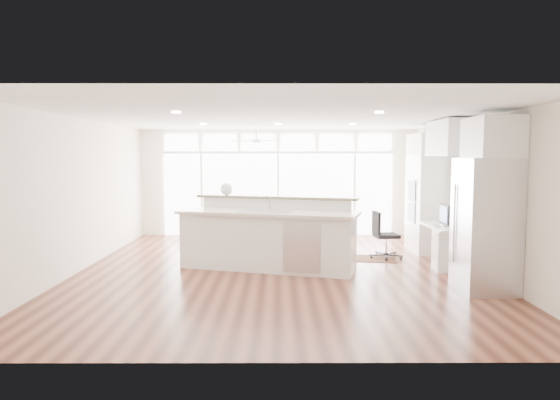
{
  "coord_description": "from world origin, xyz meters",
  "views": [
    {
      "loc": [
        0.01,
        -8.73,
        2.02
      ],
      "look_at": [
        0.04,
        0.6,
        1.2
      ],
      "focal_mm": 32.0,
      "sensor_mm": 36.0,
      "label": 1
    }
  ],
  "objects": [
    {
      "name": "kitchen_island",
      "position": [
        -0.19,
        0.12,
        0.64
      ],
      "size": [
        3.44,
        2.08,
        1.28
      ],
      "primitive_type": "cube",
      "rotation": [
        0.0,
        0.0,
        -0.29
      ],
      "color": "white",
      "rests_on": "floor"
    },
    {
      "name": "potted_plant",
      "position": [
        3.17,
        1.8,
        2.62
      ],
      "size": [
        0.28,
        0.31,
        0.24
      ],
      "primitive_type": "imported",
      "rotation": [
        0.0,
        0.0,
        0.02
      ],
      "color": "#2C5C27",
      "rests_on": "oven_cabinet"
    },
    {
      "name": "wall_right",
      "position": [
        3.5,
        0.0,
        1.35
      ],
      "size": [
        0.04,
        8.0,
        2.7
      ],
      "primitive_type": "cube",
      "color": "white",
      "rests_on": "floor"
    },
    {
      "name": "transom_row",
      "position": [
        0.0,
        3.94,
        2.38
      ],
      "size": [
        5.9,
        0.06,
        0.4
      ],
      "primitive_type": "cube",
      "color": "white",
      "rests_on": "wall_back"
    },
    {
      "name": "fridge_cabinet",
      "position": [
        3.17,
        -1.35,
        2.3
      ],
      "size": [
        0.64,
        0.9,
        0.6
      ],
      "primitive_type": "cube",
      "color": "white",
      "rests_on": "wall_right"
    },
    {
      "name": "wall_back",
      "position": [
        0.0,
        4.0,
        1.35
      ],
      "size": [
        7.0,
        0.04,
        2.7
      ],
      "primitive_type": "cube",
      "color": "white",
      "rests_on": "floor"
    },
    {
      "name": "upper_cabinets",
      "position": [
        3.17,
        0.3,
        2.35
      ],
      "size": [
        0.64,
        1.3,
        0.64
      ],
      "primitive_type": "cube",
      "color": "white",
      "rests_on": "wall_right"
    },
    {
      "name": "floor",
      "position": [
        0.0,
        0.0,
        -0.01
      ],
      "size": [
        7.0,
        8.0,
        0.02
      ],
      "primitive_type": "cube",
      "color": "#492116",
      "rests_on": "ground"
    },
    {
      "name": "keyboard",
      "position": [
        2.88,
        0.3,
        0.77
      ],
      "size": [
        0.15,
        0.34,
        0.02
      ],
      "primitive_type": "cube",
      "rotation": [
        0.0,
        0.0,
        0.08
      ],
      "color": "silver",
      "rests_on": "desk_nook"
    },
    {
      "name": "ceiling",
      "position": [
        0.0,
        0.0,
        2.7
      ],
      "size": [
        7.0,
        8.0,
        0.02
      ],
      "primitive_type": "cube",
      "color": "white",
      "rests_on": "wall_back"
    },
    {
      "name": "glass_wall",
      "position": [
        0.0,
        3.94,
        1.05
      ],
      "size": [
        5.8,
        0.06,
        2.08
      ],
      "primitive_type": "cube",
      "color": "white",
      "rests_on": "wall_back"
    },
    {
      "name": "fishbowl",
      "position": [
        -0.98,
        0.77,
        1.4
      ],
      "size": [
        0.31,
        0.31,
        0.24
      ],
      "primitive_type": "sphere",
      "rotation": [
        0.0,
        0.0,
        -0.43
      ],
      "color": "white",
      "rests_on": "kitchen_island"
    },
    {
      "name": "oven_cabinet",
      "position": [
        3.17,
        1.8,
        1.25
      ],
      "size": [
        0.64,
        1.2,
        2.5
      ],
      "primitive_type": "cube",
      "color": "white",
      "rests_on": "floor"
    },
    {
      "name": "refrigerator",
      "position": [
        3.11,
        -1.35,
        1.0
      ],
      "size": [
        0.76,
        0.9,
        2.0
      ],
      "primitive_type": "cube",
      "color": "silver",
      "rests_on": "floor"
    },
    {
      "name": "wall_left",
      "position": [
        -3.5,
        0.0,
        1.35
      ],
      "size": [
        0.04,
        8.0,
        2.7
      ],
      "primitive_type": "cube",
      "color": "white",
      "rests_on": "floor"
    },
    {
      "name": "desk_window",
      "position": [
        3.46,
        0.3,
        1.55
      ],
      "size": [
        0.04,
        0.85,
        0.85
      ],
      "primitive_type": "cube",
      "color": "white",
      "rests_on": "wall_right"
    },
    {
      "name": "wall_front",
      "position": [
        0.0,
        -4.0,
        1.35
      ],
      "size": [
        7.0,
        0.04,
        2.7
      ],
      "primitive_type": "cube",
      "color": "white",
      "rests_on": "floor"
    },
    {
      "name": "rug",
      "position": [
        1.84,
        0.99,
        0.01
      ],
      "size": [
        1.07,
        0.85,
        0.01
      ],
      "primitive_type": "cube",
      "rotation": [
        0.0,
        0.0,
        -0.15
      ],
      "color": "#351C11",
      "rests_on": "floor"
    },
    {
      "name": "framed_photos",
      "position": [
        3.46,
        0.92,
        1.4
      ],
      "size": [
        0.06,
        0.22,
        0.8
      ],
      "primitive_type": "cube",
      "color": "black",
      "rests_on": "wall_right"
    },
    {
      "name": "desk_nook",
      "position": [
        3.13,
        0.3,
        0.38
      ],
      "size": [
        0.72,
        1.3,
        0.76
      ],
      "primitive_type": "cube",
      "color": "white",
      "rests_on": "floor"
    },
    {
      "name": "recessed_lights",
      "position": [
        0.0,
        0.2,
        2.68
      ],
      "size": [
        3.4,
        3.0,
        0.02
      ],
      "primitive_type": "cube",
      "color": "white",
      "rests_on": "ceiling"
    },
    {
      "name": "ceiling_fan",
      "position": [
        -0.5,
        2.8,
        2.48
      ],
      "size": [
        1.16,
        1.16,
        0.32
      ],
      "primitive_type": "cube",
      "color": "white",
      "rests_on": "ceiling"
    },
    {
      "name": "office_chair",
      "position": [
        2.15,
        1.04,
        0.47
      ],
      "size": [
        0.54,
        0.51,
        0.93
      ],
      "primitive_type": "cube",
      "rotation": [
        0.0,
        0.0,
        0.13
      ],
      "color": "black",
      "rests_on": "floor"
    },
    {
      "name": "monitor",
      "position": [
        3.05,
        0.3,
        0.97
      ],
      "size": [
        0.09,
        0.5,
        0.41
      ],
      "primitive_type": "cube",
      "rotation": [
        0.0,
        0.0,
        -0.01
      ],
      "color": "black",
      "rests_on": "desk_nook"
    }
  ]
}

